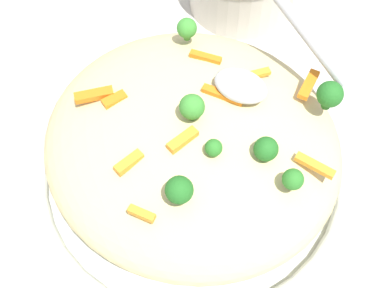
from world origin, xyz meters
TOP-DOWN VIEW (x-y plane):
  - ground_plane at (0.00, 0.00)m, footprint 2.40×2.40m
  - serving_bowl at (0.00, 0.00)m, footprint 0.36×0.36m
  - pasta_mound at (0.00, 0.00)m, footprint 0.32×0.30m
  - carrot_piece_0 at (0.10, 0.02)m, footprint 0.04×0.04m
  - carrot_piece_1 at (-0.02, -0.08)m, footprint 0.03×0.04m
  - carrot_piece_2 at (-0.01, 0.03)m, footprint 0.02×0.03m
  - carrot_piece_3 at (-0.08, -0.10)m, footprint 0.01×0.04m
  - carrot_piece_4 at (0.03, -0.08)m, footprint 0.04×0.01m
  - carrot_piece_5 at (-0.01, -0.04)m, footprint 0.04×0.01m
  - carrot_piece_6 at (-0.12, -0.01)m, footprint 0.04×0.01m
  - carrot_piece_7 at (0.08, 0.02)m, footprint 0.02×0.03m
  - carrot_piece_8 at (-0.01, 0.11)m, footprint 0.03×0.01m
  - carrot_piece_9 at (0.03, 0.07)m, footprint 0.02×0.03m
  - broccoli_floret_0 at (-0.03, 0.08)m, footprint 0.03×0.03m
  - broccoli_floret_1 at (-0.11, -0.08)m, footprint 0.03×0.03m
  - broccoli_floret_2 at (0.06, -0.09)m, footprint 0.02×0.02m
  - broccoli_floret_3 at (-0.08, 0.00)m, footprint 0.02×0.02m
  - broccoli_floret_4 at (-0.11, 0.02)m, footprint 0.02×0.02m
  - broccoli_floret_5 at (-0.00, 0.00)m, footprint 0.02×0.02m
  - broccoli_floret_6 at (-0.04, 0.02)m, footprint 0.02×0.02m
  - serving_spoon at (-0.03, -0.08)m, footprint 0.15×0.11m

SIDE VIEW (x-z plane):
  - ground_plane at x=0.00m, z-range 0.00..0.00m
  - serving_bowl at x=0.00m, z-range 0.00..0.04m
  - pasta_mound at x=0.00m, z-range 0.03..0.13m
  - carrot_piece_1 at x=-0.02m, z-range 0.12..0.12m
  - carrot_piece_7 at x=0.08m, z-range 0.12..0.12m
  - carrot_piece_6 at x=-0.12m, z-range 0.12..0.12m
  - carrot_piece_3 at x=-0.08m, z-range 0.12..0.12m
  - carrot_piece_4 at x=0.03m, z-range 0.12..0.12m
  - carrot_piece_0 at x=0.10m, z-range 0.12..0.12m
  - carrot_piece_8 at x=-0.01m, z-range 0.12..0.12m
  - carrot_piece_9 at x=0.03m, z-range 0.12..0.13m
  - carrot_piece_5 at x=-0.01m, z-range 0.12..0.13m
  - carrot_piece_2 at x=-0.01m, z-range 0.12..0.13m
  - broccoli_floret_4 at x=-0.11m, z-range 0.12..0.14m
  - broccoli_floret_3 at x=-0.08m, z-range 0.12..0.14m
  - broccoli_floret_6 at x=-0.04m, z-range 0.12..0.14m
  - broccoli_floret_2 at x=0.06m, z-range 0.12..0.15m
  - broccoli_floret_0 at x=-0.03m, z-range 0.12..0.15m
  - broccoli_floret_1 at x=-0.11m, z-range 0.12..0.15m
  - broccoli_floret_5 at x=0.00m, z-range 0.13..0.16m
  - serving_spoon at x=-0.03m, z-range 0.10..0.20m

